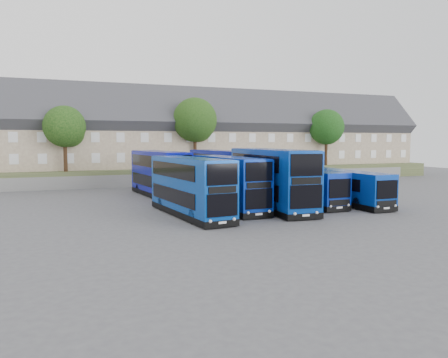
# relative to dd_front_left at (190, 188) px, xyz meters

# --- Properties ---
(ground) EXTENTS (120.00, 120.00, 0.00)m
(ground) POSITION_rel_dd_front_left_xyz_m (6.03, -1.83, -2.12)
(ground) COLOR #4E4E53
(ground) RESTS_ON ground
(retaining_wall) EXTENTS (70.00, 0.40, 1.50)m
(retaining_wall) POSITION_rel_dd_front_left_xyz_m (6.03, 22.17, -1.37)
(retaining_wall) COLOR slate
(retaining_wall) RESTS_ON ground
(earth_bank) EXTENTS (80.00, 20.00, 2.00)m
(earth_bank) POSITION_rel_dd_front_left_xyz_m (6.03, 32.17, -1.12)
(earth_bank) COLOR #48522E
(earth_bank) RESTS_ON ground
(terrace_row) EXTENTS (66.00, 10.40, 11.20)m
(terrace_row) POSITION_rel_dd_front_left_xyz_m (12.04, 28.17, 4.48)
(terrace_row) COLOR #9F8770
(terrace_row) RESTS_ON earth_bank
(dd_front_left) EXTENTS (3.46, 11.02, 4.31)m
(dd_front_left) POSITION_rel_dd_front_left_xyz_m (0.00, 0.00, 0.00)
(dd_front_left) COLOR #083D9E
(dd_front_left) RESTS_ON ground
(dd_front_mid) EXTENTS (2.71, 10.75, 4.25)m
(dd_front_mid) POSITION_rel_dd_front_left_xyz_m (3.93, 1.96, -0.03)
(dd_front_mid) COLOR #082CA2
(dd_front_mid) RESTS_ON ground
(dd_front_right) EXTENTS (3.61, 12.38, 4.86)m
(dd_front_right) POSITION_rel_dd_front_left_xyz_m (7.30, 1.05, 0.27)
(dd_front_right) COLOR #083699
(dd_front_right) RESTS_ON ground
(dd_rear_left) EXTENTS (3.69, 11.53, 4.51)m
(dd_rear_left) POSITION_rel_dd_front_left_xyz_m (0.53, 11.97, 0.10)
(dd_rear_left) COLOR #08109F
(dd_rear_left) RESTS_ON ground
(dd_rear_right) EXTENTS (3.64, 11.51, 4.50)m
(dd_rear_right) POSITION_rel_dd_front_left_xyz_m (7.67, 13.44, 0.10)
(dd_rear_right) COLOR #081596
(dd_rear_right) RESTS_ON ground
(coach_east_a) EXTENTS (2.73, 11.31, 3.07)m
(coach_east_a) POSITION_rel_dd_front_left_xyz_m (11.06, 2.65, -0.61)
(coach_east_a) COLOR #082599
(coach_east_a) RESTS_ON ground
(coach_east_b) EXTENTS (2.39, 10.92, 2.98)m
(coach_east_b) POSITION_rel_dd_front_left_xyz_m (14.52, 0.92, -0.66)
(coach_east_b) COLOR #083399
(coach_east_b) RESTS_ON ground
(tree_west) EXTENTS (4.80, 4.80, 7.65)m
(tree_west) POSITION_rel_dd_front_left_xyz_m (-7.82, 23.27, 4.93)
(tree_west) COLOR #382314
(tree_west) RESTS_ON earth_bank
(tree_mid) EXTENTS (5.76, 5.76, 9.18)m
(tree_mid) POSITION_rel_dd_front_left_xyz_m (8.18, 23.77, 5.95)
(tree_mid) COLOR #382314
(tree_mid) RESTS_ON earth_bank
(tree_east) EXTENTS (5.12, 5.12, 8.16)m
(tree_east) POSITION_rel_dd_front_left_xyz_m (28.18, 23.27, 5.27)
(tree_east) COLOR #382314
(tree_east) RESTS_ON earth_bank
(tree_far) EXTENTS (5.44, 5.44, 8.67)m
(tree_far) POSITION_rel_dd_front_left_xyz_m (34.18, 30.27, 5.61)
(tree_far) COLOR #382314
(tree_far) RESTS_ON earth_bank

